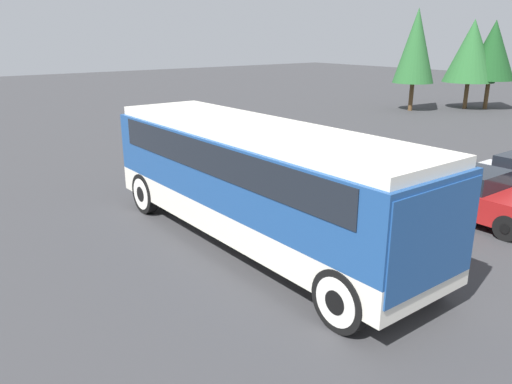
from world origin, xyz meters
name	(u,v)px	position (x,y,z in m)	size (l,w,h in m)	color
ground_plane	(256,243)	(0.00, 0.00, 0.00)	(120.00, 120.00, 0.00)	#38383A
tour_bus	(258,174)	(0.10, 0.00, 1.79)	(9.66, 2.63, 2.94)	silver
parked_car_near	(463,191)	(1.94, 5.87, 0.70)	(4.31, 1.86, 1.39)	maroon
tree_left	(416,46)	(-11.53, 22.06, 4.21)	(2.65, 2.65, 6.60)	brown
tree_center	(493,50)	(-8.85, 26.86, 3.92)	(3.16, 3.16, 5.88)	brown
tree_right	(472,51)	(-9.77, 25.83, 3.87)	(3.43, 3.43, 5.94)	brown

